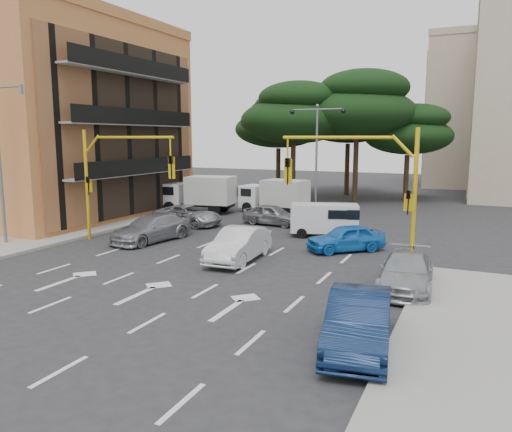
# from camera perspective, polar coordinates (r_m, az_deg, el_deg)

# --- Properties ---
(ground) EXTENTS (120.00, 120.00, 0.00)m
(ground) POSITION_cam_1_polar(r_m,az_deg,el_deg) (22.58, -5.74, -5.44)
(ground) COLOR #28282B
(ground) RESTS_ON ground
(sidewalk_right) EXTENTS (4.00, 24.00, 0.15)m
(sidewalk_right) POSITION_cam_1_polar(r_m,az_deg,el_deg) (11.33, 22.46, -21.13)
(sidewalk_right) COLOR gray
(sidewalk_right) RESTS_ON ground
(median_strip) EXTENTS (1.40, 6.00, 0.15)m
(median_strip) POSITION_cam_1_polar(r_m,az_deg,el_deg) (36.99, 6.80, 0.37)
(median_strip) COLOR gray
(median_strip) RESTS_ON ground
(apartment_orange) EXTENTS (15.19, 16.15, 13.70)m
(apartment_orange) POSITION_cam_1_polar(r_m,az_deg,el_deg) (39.55, -23.10, 10.13)
(apartment_orange) COLOR #C3793D
(apartment_orange) RESTS_ON ground
(apartment_beige_far) EXTENTS (16.20, 12.15, 16.70)m
(apartment_beige_far) POSITION_cam_1_polar(r_m,az_deg,el_deg) (62.95, 26.67, 10.62)
(apartment_beige_far) COLOR tan
(apartment_beige_far) RESTS_ON ground
(pine_left_near) EXTENTS (9.15, 9.15, 10.23)m
(pine_left_near) POSITION_cam_1_polar(r_m,az_deg,el_deg) (43.53, 4.38, 11.65)
(pine_left_near) COLOR #382616
(pine_left_near) RESTS_ON ground
(pine_center) EXTENTS (9.98, 9.98, 11.16)m
(pine_center) POSITION_cam_1_polar(r_m,az_deg,el_deg) (44.05, 11.58, 12.37)
(pine_center) COLOR #382616
(pine_center) RESTS_ON ground
(pine_left_far) EXTENTS (8.32, 8.32, 9.30)m
(pine_left_far) POSITION_cam_1_polar(r_m,az_deg,el_deg) (48.31, 2.64, 10.59)
(pine_left_far) COLOR #382616
(pine_left_far) RESTS_ON ground
(pine_right) EXTENTS (7.49, 7.49, 8.37)m
(pine_right) POSITION_cam_1_polar(r_m,az_deg,el_deg) (45.22, 17.09, 9.43)
(pine_right) COLOR #382616
(pine_right) RESTS_ON ground
(pine_back) EXTENTS (9.15, 9.15, 10.23)m
(pine_back) POSITION_cam_1_polar(r_m,az_deg,el_deg) (49.34, 10.58, 11.23)
(pine_back) COLOR #382616
(pine_back) RESTS_ON ground
(signal_mast_right) EXTENTS (5.79, 0.37, 6.00)m
(signal_mast_right) POSITION_cam_1_polar(r_m,az_deg,el_deg) (21.35, 12.95, 4.12)
(signal_mast_right) COLOR yellow
(signal_mast_right) RESTS_ON ground
(signal_mast_left) EXTENTS (5.79, 0.37, 6.00)m
(signal_mast_left) POSITION_cam_1_polar(r_m,az_deg,el_deg) (27.51, -16.14, 5.06)
(signal_mast_left) COLOR yellow
(signal_mast_left) RESTS_ON ground
(street_lamp_left) EXTENTS (2.08, 0.20, 8.00)m
(street_lamp_left) POSITION_cam_1_polar(r_m,az_deg,el_deg) (28.62, -27.05, 6.26)
(street_lamp_left) COLOR slate
(street_lamp_left) RESTS_ON sidewalk_left
(street_lamp_center) EXTENTS (4.16, 0.36, 7.77)m
(street_lamp_center) POSITION_cam_1_polar(r_m,az_deg,el_deg) (36.57, 6.96, 8.69)
(street_lamp_center) COLOR slate
(street_lamp_center) RESTS_ON median_strip
(car_white_hatch) EXTENTS (1.83, 4.66, 1.51)m
(car_white_hatch) POSITION_cam_1_polar(r_m,az_deg,el_deg) (22.83, -1.98, -3.28)
(car_white_hatch) COLOR silver
(car_white_hatch) RESTS_ON ground
(car_blue_compact) EXTENTS (3.95, 3.78, 1.33)m
(car_blue_compact) POSITION_cam_1_polar(r_m,az_deg,el_deg) (25.13, 10.22, -2.49)
(car_blue_compact) COLOR blue
(car_blue_compact) RESTS_ON ground
(car_silver_wagon) EXTENTS (2.81, 5.22, 1.44)m
(car_silver_wagon) POSITION_cam_1_polar(r_m,az_deg,el_deg) (27.66, -11.88, -1.37)
(car_silver_wagon) COLOR gray
(car_silver_wagon) RESTS_ON ground
(car_silver_cross_a) EXTENTS (4.82, 2.60, 1.29)m
(car_silver_cross_a) POSITION_cam_1_polar(r_m,az_deg,el_deg) (32.23, -7.80, 0.08)
(car_silver_cross_a) COLOR #9C9FA4
(car_silver_cross_a) RESTS_ON ground
(car_silver_cross_b) EXTENTS (4.08, 2.02, 1.34)m
(car_silver_cross_b) POSITION_cam_1_polar(r_m,az_deg,el_deg) (32.08, 1.88, 0.16)
(car_silver_cross_b) COLOR gray
(car_silver_cross_b) RESTS_ON ground
(car_navy_parked) EXTENTS (2.33, 4.82, 1.52)m
(car_navy_parked) POSITION_cam_1_polar(r_m,az_deg,el_deg) (13.93, 11.64, -11.66)
(car_navy_parked) COLOR #0C1C3E
(car_navy_parked) RESTS_ON ground
(car_silver_parked) EXTENTS (2.24, 4.78, 1.35)m
(car_silver_parked) POSITION_cam_1_polar(r_m,az_deg,el_deg) (19.49, 16.81, -6.09)
(car_silver_parked) COLOR #9EA2A6
(car_silver_parked) RESTS_ON ground
(van_white) EXTENTS (4.10, 2.77, 1.88)m
(van_white) POSITION_cam_1_polar(r_m,az_deg,el_deg) (28.65, 7.81, -0.45)
(van_white) COLOR silver
(van_white) RESTS_ON ground
(box_truck_a) EXTENTS (5.83, 3.09, 2.73)m
(box_truck_a) POSITION_cam_1_polar(r_m,az_deg,el_deg) (37.44, -6.61, 2.48)
(box_truck_a) COLOR silver
(box_truck_a) RESTS_ON ground
(box_truck_b) EXTENTS (5.38, 2.88, 2.52)m
(box_truck_b) POSITION_cam_1_polar(r_m,az_deg,el_deg) (36.78, 2.07, 2.24)
(box_truck_b) COLOR white
(box_truck_b) RESTS_ON ground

